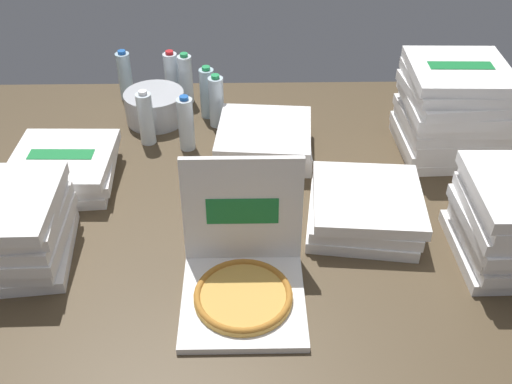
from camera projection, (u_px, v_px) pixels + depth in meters
The scene contains 15 objects.
ground_plane at pixel (262, 244), 2.05m from camera, with size 3.20×2.40×0.02m, color #4C3D28.
open_pizza_box at pixel (243, 272), 1.81m from camera, with size 0.38×0.41×0.40m.
pizza_stack_right_mid at pixel (264, 140), 2.45m from camera, with size 0.41×0.42×0.13m.
pizza_stack_right_near at pixel (4, 228), 1.90m from camera, with size 0.42×0.42×0.26m.
pizza_stack_left_far at pixel (452, 110), 2.38m from camera, with size 0.41×0.42×0.39m.
pizza_stack_center_far at pixel (364, 208), 2.09m from camera, with size 0.43×0.43×0.13m.
pizza_stack_left_mid at pixel (63, 168), 2.28m from camera, with size 0.42×0.42×0.13m.
ice_bucket at pixel (155, 107), 2.66m from camera, with size 0.27×0.27×0.14m, color #B7BABF.
water_bottle_0 at pixel (207, 93), 2.66m from camera, with size 0.07×0.07×0.25m.
water_bottle_1 at pixel (186, 124), 2.44m from camera, with size 0.07×0.07×0.25m.
water_bottle_2 at pixel (125, 76), 2.80m from camera, with size 0.07×0.07×0.25m.
water_bottle_3 at pixel (216, 101), 2.60m from camera, with size 0.07×0.07×0.25m.
water_bottle_4 at pixel (146, 118), 2.48m from camera, with size 0.07×0.07×0.25m.
water_bottle_5 at pixel (186, 79), 2.77m from camera, with size 0.07×0.07×0.25m.
water_bottle_6 at pixel (172, 76), 2.79m from camera, with size 0.07×0.07×0.25m.
Camera 1 is at (-0.05, -1.52, 1.38)m, focal length 41.34 mm.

